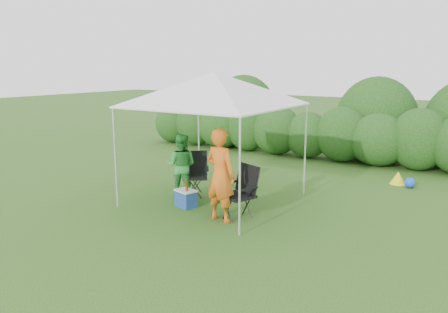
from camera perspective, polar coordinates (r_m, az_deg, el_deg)
The scene contains 10 objects.
ground at distance 9.43m, azimuth -2.85°, elevation -6.48°, with size 70.00×70.00×0.00m, color #345E1D.
hedge at distance 14.45m, azimuth 10.89°, elevation 3.06°, with size 12.63×1.53×1.80m.
canopy at distance 9.39m, azimuth -1.24°, elevation 8.78°, with size 3.10×3.10×2.83m.
chair_right at distance 8.57m, azimuth 2.31°, elevation -4.18°, with size 0.79×0.76×1.06m.
chair_left at distance 10.14m, azimuth -3.81°, elevation -1.83°, with size 0.80×0.79×1.01m.
man at distance 8.31m, azimuth -0.46°, elevation -2.46°, with size 0.66×0.43×1.81m, color orange.
woman at distance 9.95m, azimuth -5.62°, elevation -1.20°, with size 0.71×0.55×1.46m, color green.
cooler at distance 9.36m, azimuth -5.00°, elevation -5.45°, with size 0.51×0.43×0.37m.
bottle at distance 9.21m, azimuth -4.88°, elevation -3.78°, with size 0.06×0.06×0.24m, color #592D0C.
lawn_toy at distance 11.87m, azimuth 22.11°, elevation -2.75°, with size 0.65×0.54×0.33m.
Camera 1 is at (5.16, -7.33, 2.94)m, focal length 35.00 mm.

